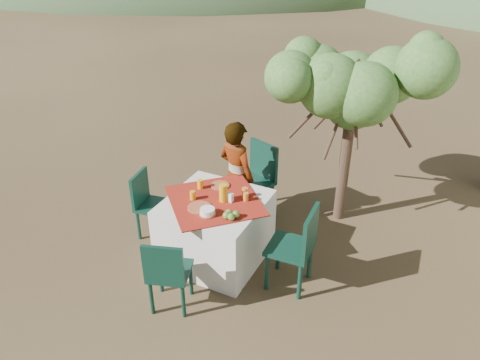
% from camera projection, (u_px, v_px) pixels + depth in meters
% --- Properties ---
extents(ground, '(160.00, 160.00, 0.00)m').
position_uv_depth(ground, '(236.00, 282.00, 5.00)').
color(ground, '#342417').
rests_on(ground, ground).
extents(table, '(1.30, 1.30, 0.76)m').
position_uv_depth(table, '(216.00, 229.00, 5.20)').
color(table, white).
rests_on(table, ground).
extents(chair_far, '(0.58, 0.58, 0.97)m').
position_uv_depth(chair_far, '(257.00, 177.00, 5.90)').
color(chair_far, black).
rests_on(chair_far, ground).
extents(chair_near, '(0.49, 0.49, 0.84)m').
position_uv_depth(chair_near, '(168.00, 272.00, 4.44)').
color(chair_near, black).
rests_on(chair_near, ground).
extents(chair_left, '(0.43, 0.43, 0.82)m').
position_uv_depth(chair_left, '(149.00, 201.00, 5.55)').
color(chair_left, black).
rests_on(chair_left, ground).
extents(chair_right, '(0.46, 0.46, 0.95)m').
position_uv_depth(chair_right, '(298.00, 245.00, 4.71)').
color(chair_right, black).
rests_on(chair_right, ground).
extents(person, '(0.59, 0.47, 1.40)m').
position_uv_depth(person, '(237.00, 176.00, 5.59)').
color(person, '#8C6651').
rests_on(person, ground).
extents(shrub_tree, '(1.78, 1.75, 2.10)m').
position_uv_depth(shrub_tree, '(360.00, 94.00, 5.29)').
color(shrub_tree, '#432F21').
rests_on(shrub_tree, ground).
extents(plate_far, '(0.22, 0.22, 0.01)m').
position_uv_depth(plate_far, '(220.00, 185.00, 5.27)').
color(plate_far, brown).
rests_on(plate_far, table).
extents(plate_near, '(0.25, 0.25, 0.01)m').
position_uv_depth(plate_near, '(199.00, 207.00, 4.87)').
color(plate_near, brown).
rests_on(plate_near, table).
extents(glass_far, '(0.07, 0.07, 0.11)m').
position_uv_depth(glass_far, '(200.00, 184.00, 5.20)').
color(glass_far, orange).
rests_on(glass_far, table).
extents(glass_near, '(0.06, 0.06, 0.10)m').
position_uv_depth(glass_near, '(193.00, 195.00, 5.00)').
color(glass_near, orange).
rests_on(glass_near, table).
extents(juice_pitcher, '(0.09, 0.09, 0.20)m').
position_uv_depth(juice_pitcher, '(223.00, 193.00, 4.95)').
color(juice_pitcher, orange).
rests_on(juice_pitcher, table).
extents(bowl_plate, '(0.17, 0.17, 0.01)m').
position_uv_depth(bowl_plate, '(208.00, 214.00, 4.76)').
color(bowl_plate, brown).
rests_on(bowl_plate, table).
extents(white_bowl, '(0.15, 0.15, 0.06)m').
position_uv_depth(white_bowl, '(207.00, 211.00, 4.75)').
color(white_bowl, white).
rests_on(white_bowl, bowl_plate).
extents(jar_left, '(0.06, 0.06, 0.09)m').
position_uv_depth(jar_left, '(246.00, 197.00, 4.98)').
color(jar_left, orange).
rests_on(jar_left, table).
extents(jar_right, '(0.06, 0.06, 0.10)m').
position_uv_depth(jar_right, '(245.00, 192.00, 5.06)').
color(jar_right, orange).
rests_on(jar_right, table).
extents(napkin_holder, '(0.09, 0.06, 0.10)m').
position_uv_depth(napkin_holder, '(230.00, 197.00, 4.96)').
color(napkin_holder, white).
rests_on(napkin_holder, table).
extents(fruit_cluster, '(0.15, 0.14, 0.08)m').
position_uv_depth(fruit_cluster, '(231.00, 215.00, 4.69)').
color(fruit_cluster, '#58792C').
rests_on(fruit_cluster, table).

